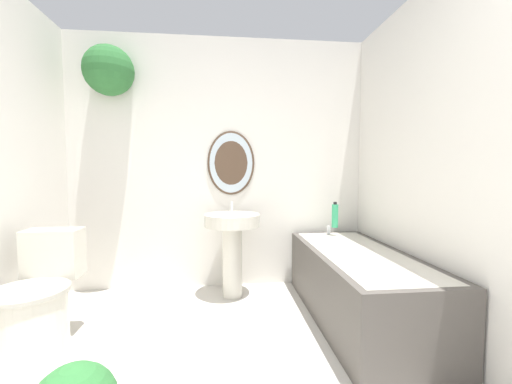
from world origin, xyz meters
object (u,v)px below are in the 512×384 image
Objects in this scene: pedestal_sink at (232,238)px; shampoo_bottle at (335,215)px; toilet at (36,307)px; bathtub at (358,284)px.

pedestal_sink reaches higher than shampoo_bottle.
pedestal_sink is 3.52× the size of shampoo_bottle.
toilet is at bearing -147.93° from pedestal_sink.
toilet is 2.39m from shampoo_bottle.
toilet is 0.47× the size of bathtub.
bathtub is 0.75m from shampoo_bottle.
pedestal_sink is at bearing -176.66° from shampoo_bottle.
pedestal_sink is at bearing 32.07° from toilet.
pedestal_sink is 0.99m from shampoo_bottle.
shampoo_bottle reaches higher than toilet.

